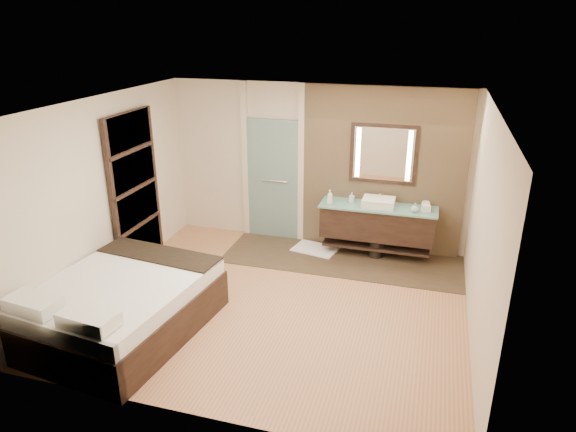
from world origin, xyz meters
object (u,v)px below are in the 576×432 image
(waste_bin, at_px, (376,249))
(vanity, at_px, (377,222))
(bed, at_px, (121,306))
(mirror_unit, at_px, (383,154))

(waste_bin, bearing_deg, vanity, 98.43)
(bed, relative_size, waste_bin, 8.69)
(mirror_unit, height_order, bed, mirror_unit)
(mirror_unit, bearing_deg, bed, -129.69)
(vanity, distance_m, bed, 4.13)
(vanity, xyz_separation_m, mirror_unit, (0.00, 0.24, 1.07))
(mirror_unit, height_order, waste_bin, mirror_unit)
(vanity, xyz_separation_m, bed, (-2.75, -3.08, -0.23))
(vanity, height_order, waste_bin, vanity)
(bed, xyz_separation_m, waste_bin, (2.76, 3.01, -0.21))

